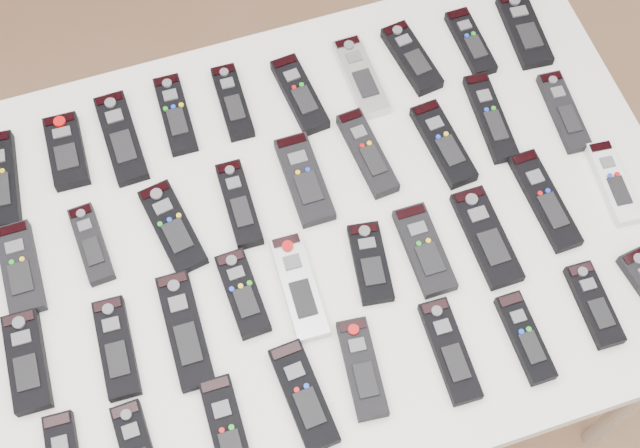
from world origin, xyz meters
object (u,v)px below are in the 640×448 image
object	(u,v)px
remote_14	(304,179)
remote_27	(545,200)
remote_11	(91,244)
remote_17	(490,117)
remote_23	(299,287)
remote_35	(525,338)
remote_1	(66,151)
remote_5	(300,94)
remote_16	(443,144)
remote_8	(470,42)
remote_25	(424,250)
remote_36	(594,305)
remote_6	(361,77)
remote_7	(412,58)
remote_3	(175,114)
remote_24	(370,263)
remote_32	(304,396)
table	(320,243)
remote_19	(27,362)
remote_28	(613,183)
remote_15	(367,153)
remote_2	(121,138)
remote_10	(21,269)
remote_12	(173,227)
remote_20	(117,348)
remote_4	(233,102)
remote_34	(450,351)
remote_13	(239,204)
remote_22	(243,294)
remote_18	(564,112)
remote_9	(524,30)
remote_31	(229,437)
remote_33	(362,369)
remote_0	(1,181)

from	to	relation	value
remote_14	remote_27	xyz separation A→B (m)	(0.39, -0.17, -0.00)
remote_11	remote_17	world-z (taller)	same
remote_23	remote_35	bearing A→B (deg)	-29.78
remote_11	remote_1	bearing A→B (deg)	87.67
remote_5	remote_16	xyz separation A→B (m)	(0.21, -0.18, 0.00)
remote_8	remote_25	bearing A→B (deg)	-123.35
remote_23	remote_36	world-z (taller)	same
remote_11	remote_6	bearing A→B (deg)	14.54
remote_7	remote_23	bearing A→B (deg)	-139.75
remote_3	remote_24	world-z (taller)	same
remote_6	remote_32	world-z (taller)	same
remote_23	table	bearing A→B (deg)	56.61
remote_19	remote_28	bearing A→B (deg)	1.95
remote_15	remote_32	bearing A→B (deg)	-126.88
table	remote_36	size ratio (longest dim) A/B	8.53
remote_2	remote_10	world-z (taller)	remote_10
remote_10	remote_16	world-z (taller)	same
remote_11	remote_15	distance (m)	0.51
remote_12	remote_20	bearing A→B (deg)	-136.65
remote_23	remote_36	size ratio (longest dim) A/B	1.29
remote_2	remote_20	size ratio (longest dim) A/B	1.12
remote_5	remote_1	bearing A→B (deg)	172.76
remote_10	remote_16	bearing A→B (deg)	0.58
remote_4	remote_34	distance (m)	0.61
remote_12	remote_13	distance (m)	0.12
remote_12	remote_22	world-z (taller)	remote_22
remote_22	remote_6	bearing A→B (deg)	44.53
remote_16	remote_18	distance (m)	0.24
table	remote_24	distance (m)	0.13
remote_34	remote_9	bearing A→B (deg)	57.50
remote_3	remote_31	xyz separation A→B (m)	(-0.07, -0.60, 0.00)
remote_19	remote_27	xyz separation A→B (m)	(0.91, 0.01, -0.00)
table	remote_7	world-z (taller)	remote_7
remote_5	remote_9	size ratio (longest dim) A/B	0.99
remote_2	remote_31	size ratio (longest dim) A/B	0.99
remote_8	remote_24	distance (m)	0.51
remote_10	remote_18	size ratio (longest dim) A/B	0.99
remote_12	remote_19	distance (m)	0.32
remote_22	remote_33	world-z (taller)	same
table	remote_9	size ratio (longest dim) A/B	7.41
remote_16	remote_18	xyz separation A→B (m)	(0.24, -0.00, -0.00)
remote_9	remote_27	bearing A→B (deg)	-103.67
remote_2	remote_17	distance (m)	0.67
remote_33	remote_36	world-z (taller)	remote_33
remote_0	remote_11	distance (m)	0.21
remote_5	remote_24	bearing A→B (deg)	-93.82
remote_18	remote_12	bearing A→B (deg)	-175.32
remote_2	remote_15	distance (m)	0.45
remote_18	remote_11	bearing A→B (deg)	-176.16
remote_15	remote_19	bearing A→B (deg)	-167.89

